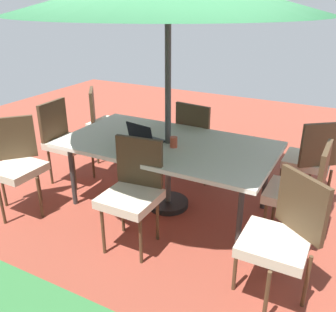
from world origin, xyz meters
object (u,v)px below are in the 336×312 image
(dining_table, at_px, (168,147))
(chair_northeast, at_px, (16,161))
(laptop, at_px, (145,138))
(chair_northwest, at_px, (282,234))
(chair_north, at_px, (133,189))
(cup, at_px, (174,142))
(chair_west, at_px, (301,190))
(chair_east, at_px, (65,138))
(chair_southeast, at_px, (105,120))
(chair_southwest, at_px, (311,158))
(chair_south, at_px, (198,136))

(dining_table, relative_size, chair_northeast, 2.19)
(chair_northeast, distance_m, laptop, 1.34)
(chair_northwest, distance_m, chair_north, 1.29)
(dining_table, xyz_separation_m, laptop, (0.21, 0.10, 0.09))
(chair_northeast, bearing_deg, cup, -22.28)
(cup, bearing_deg, dining_table, -36.90)
(chair_west, bearing_deg, chair_east, -89.55)
(chair_east, relative_size, cup, 9.31)
(laptop, bearing_deg, chair_north, 122.49)
(laptop, relative_size, cup, 3.42)
(chair_west, height_order, cup, chair_west)
(chair_southeast, bearing_deg, chair_northwest, -156.14)
(chair_southwest, xyz_separation_m, chair_northeast, (2.65, 1.50, 0.00))
(chair_east, bearing_deg, chair_northwest, -108.34)
(chair_east, xyz_separation_m, laptop, (-1.17, 0.08, 0.23))
(chair_southwest, bearing_deg, chair_south, -39.26)
(chair_northwest, bearing_deg, dining_table, -173.97)
(chair_east, relative_size, chair_southeast, 1.00)
(chair_north, bearing_deg, chair_northeast, 175.84)
(chair_south, distance_m, laptop, 0.93)
(chair_north, distance_m, chair_southeast, 2.04)
(chair_west, relative_size, chair_northeast, 1.00)
(laptop, bearing_deg, chair_southwest, -140.68)
(dining_table, bearing_deg, chair_southeast, -28.67)
(chair_south, xyz_separation_m, laptop, (0.22, 0.87, 0.23))
(chair_south, bearing_deg, chair_southeast, 7.67)
(chair_southwest, bearing_deg, chair_west, 54.70)
(chair_southeast, bearing_deg, chair_south, -125.93)
(laptop, bearing_deg, chair_east, 6.55)
(dining_table, xyz_separation_m, cup, (-0.10, 0.08, 0.10))
(chair_north, height_order, chair_southeast, same)
(chair_southwest, distance_m, chair_southeast, 2.68)
(chair_northwest, relative_size, cup, 9.31)
(dining_table, relative_size, chair_north, 2.19)
(chair_south, bearing_deg, chair_northwest, 137.46)
(chair_east, distance_m, chair_north, 1.58)
(chair_northeast, bearing_deg, chair_west, -32.44)
(chair_west, distance_m, chair_northwest, 0.75)
(chair_northwest, bearing_deg, laptop, -167.27)
(chair_west, distance_m, chair_southeast, 2.82)
(chair_south, bearing_deg, chair_southwest, -174.67)
(dining_table, xyz_separation_m, chair_southwest, (-1.30, -0.73, -0.14))
(cup, bearing_deg, chair_northwest, 150.07)
(dining_table, distance_m, chair_west, 1.34)
(chair_north, bearing_deg, cup, 76.98)
(chair_west, height_order, chair_south, same)
(chair_west, relative_size, laptop, 2.72)
(dining_table, xyz_separation_m, chair_southeast, (1.38, -0.75, -0.14))
(chair_north, xyz_separation_m, chair_southwest, (-1.27, -1.45, 0.00))
(chair_west, bearing_deg, cup, -87.14)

